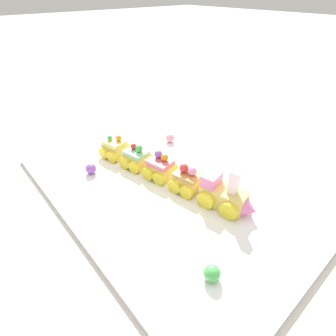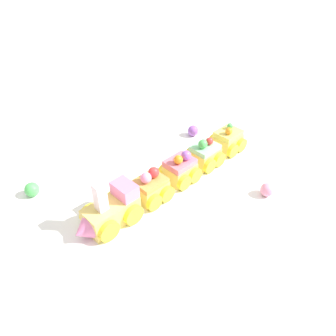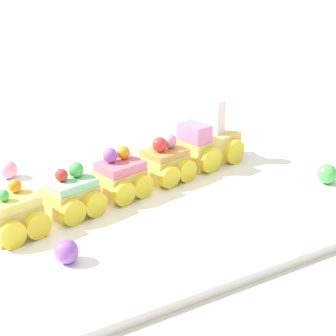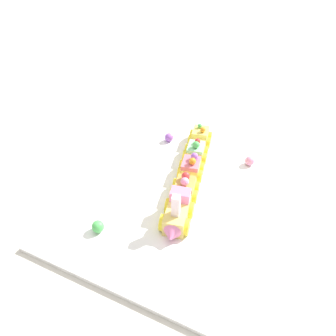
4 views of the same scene
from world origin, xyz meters
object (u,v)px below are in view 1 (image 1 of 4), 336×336
(cake_train_locomotive, at_px, (226,197))
(cake_car_caramel, at_px, (187,180))
(cake_car_mint, at_px, (137,158))
(cake_car_lemon, at_px, (115,148))
(gumball_pink, at_px, (170,138))
(gumball_purple, at_px, (91,169))
(gumball_green, at_px, (212,273))
(cake_car_strawberry, at_px, (160,168))

(cake_train_locomotive, bearing_deg, cake_car_caramel, -179.98)
(cake_car_mint, distance_m, cake_car_lemon, 0.08)
(gumball_pink, distance_m, gumball_purple, 0.26)
(gumball_green, bearing_deg, cake_car_mint, 164.09)
(gumball_purple, bearing_deg, gumball_pink, 87.75)
(cake_car_caramel, height_order, gumball_purple, cake_car_caramel)
(cake_train_locomotive, distance_m, cake_car_strawberry, 0.18)
(cake_train_locomotive, bearing_deg, gumball_green, -69.76)
(cake_car_lemon, relative_size, gumball_pink, 2.88)
(cake_train_locomotive, distance_m, cake_car_mint, 0.26)
(cake_car_mint, height_order, gumball_pink, cake_car_mint)
(cake_car_lemon, xyz_separation_m, gumball_purple, (0.03, -0.09, -0.01))
(gumball_purple, height_order, gumball_green, gumball_green)
(cake_car_caramel, bearing_deg, gumball_pink, 137.21)
(gumball_green, bearing_deg, gumball_purple, -178.67)
(cake_car_caramel, distance_m, gumball_green, 0.23)
(cake_car_mint, bearing_deg, cake_car_lemon, -179.97)
(gumball_pink, height_order, gumball_green, gumball_green)
(cake_car_mint, xyz_separation_m, gumball_pink, (-0.04, 0.15, -0.01))
(cake_train_locomotive, xyz_separation_m, cake_car_mint, (-0.25, -0.05, -0.00))
(cake_car_mint, distance_m, gumball_purple, 0.12)
(cake_train_locomotive, xyz_separation_m, cake_car_caramel, (-0.10, -0.02, -0.00))
(cake_train_locomotive, distance_m, cake_car_lemon, 0.34)
(cake_car_caramel, distance_m, cake_car_strawberry, 0.08)
(cake_car_mint, relative_size, gumball_green, 2.74)
(cake_car_strawberry, height_order, cake_car_lemon, cake_car_strawberry)
(cake_car_lemon, distance_m, gumball_green, 0.44)
(cake_car_lemon, xyz_separation_m, gumball_pink, (0.04, 0.17, -0.01))
(cake_car_strawberry, relative_size, gumball_green, 2.74)
(cake_train_locomotive, relative_size, gumball_pink, 4.70)
(cake_train_locomotive, distance_m, gumball_purple, 0.34)
(cake_car_mint, xyz_separation_m, gumball_green, (0.35, -0.10, -0.01))
(cake_train_locomotive, relative_size, cake_car_mint, 1.63)
(cake_car_caramel, distance_m, gumball_pink, 0.23)
(cake_car_lemon, distance_m, gumball_purple, 0.10)
(cake_car_strawberry, height_order, gumball_pink, cake_car_strawberry)
(cake_train_locomotive, relative_size, cake_car_strawberry, 1.63)
(cake_car_mint, xyz_separation_m, gumball_purple, (-0.05, -0.11, -0.01))
(cake_car_strawberry, bearing_deg, cake_car_mint, -179.74)
(gumball_purple, xyz_separation_m, gumball_green, (0.40, 0.01, 0.00))
(cake_car_caramel, relative_size, cake_car_lemon, 1.00)
(cake_car_strawberry, bearing_deg, cake_car_lemon, -179.85)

